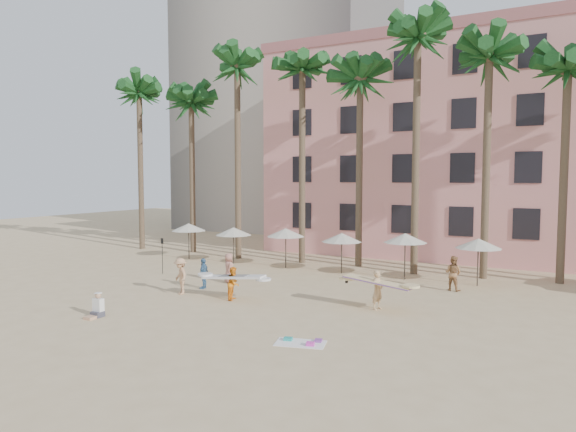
# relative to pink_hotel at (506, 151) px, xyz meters

# --- Properties ---
(ground) EXTENTS (120.00, 120.00, 0.00)m
(ground) POSITION_rel_pink_hotel_xyz_m (-7.00, -26.00, -8.00)
(ground) COLOR #D1B789
(ground) RESTS_ON ground
(pink_hotel) EXTENTS (35.00, 14.00, 16.00)m
(pink_hotel) POSITION_rel_pink_hotel_xyz_m (0.00, 0.00, 0.00)
(pink_hotel) COLOR pink
(pink_hotel) RESTS_ON ground
(grey_tower) EXTENTS (22.00, 18.00, 50.00)m
(grey_tower) POSITION_rel_pink_hotel_xyz_m (-25.00, 12.00, 17.00)
(grey_tower) COLOR #A89E8E
(grey_tower) RESTS_ON ground
(palm_row) EXTENTS (44.40, 5.40, 16.30)m
(palm_row) POSITION_rel_pink_hotel_xyz_m (-6.49, -11.00, 4.97)
(palm_row) COLOR brown
(palm_row) RESTS_ON ground
(umbrella_row) EXTENTS (22.50, 2.70, 2.73)m
(umbrella_row) POSITION_rel_pink_hotel_xyz_m (-10.00, -13.50, -5.67)
(umbrella_row) COLOR #332B23
(umbrella_row) RESTS_ON ground
(beach_towel) EXTENTS (2.00, 1.43, 0.14)m
(beach_towel) POSITION_rel_pink_hotel_xyz_m (-4.11, -26.76, -7.97)
(beach_towel) COLOR white
(beach_towel) RESTS_ON ground
(carrier_yellow) EXTENTS (3.18, 1.05, 1.79)m
(carrier_yellow) POSITION_rel_pink_hotel_xyz_m (-3.24, -20.89, -6.99)
(carrier_yellow) COLOR tan
(carrier_yellow) RESTS_ON ground
(carrier_white) EXTENTS (3.24, 1.09, 1.62)m
(carrier_white) POSITION_rel_pink_hotel_xyz_m (-10.01, -22.42, -7.12)
(carrier_white) COLOR orange
(carrier_white) RESTS_ON ground
(beachgoers) EXTENTS (13.34, 8.50, 1.86)m
(beachgoers) POSITION_rel_pink_hotel_xyz_m (-9.54, -19.69, -7.10)
(beachgoers) COLOR tan
(beachgoers) RESTS_ON ground
(paddle) EXTENTS (0.18, 0.04, 2.23)m
(paddle) POSITION_rel_pink_hotel_xyz_m (-17.70, -18.89, -6.59)
(paddle) COLOR black
(paddle) RESTS_ON ground
(seated_man) EXTENTS (0.46, 0.80, 1.04)m
(seated_man) POSITION_rel_pink_hotel_xyz_m (-13.39, -27.77, -7.64)
(seated_man) COLOR #3F3F4C
(seated_man) RESTS_ON ground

